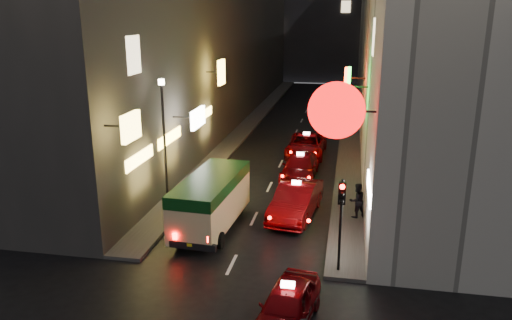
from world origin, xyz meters
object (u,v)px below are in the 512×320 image
Objects in this scene: minibus at (211,196)px; lamp_post at (164,137)px; taxi_near at (287,303)px; traffic_light at (341,206)px.

lamp_post reaches higher than minibus.
lamp_post is at bearing 150.76° from minibus.
taxi_near is at bearing -57.08° from minibus.
minibus is 0.92× the size of lamp_post.
taxi_near is 0.80× the size of lamp_post.
taxi_near is at bearing -49.45° from lamp_post.
minibus is 1.64× the size of traffic_light.
traffic_light is at bearing -28.91° from lamp_post.
lamp_post reaches higher than traffic_light.
minibus is at bearing 151.25° from traffic_light.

